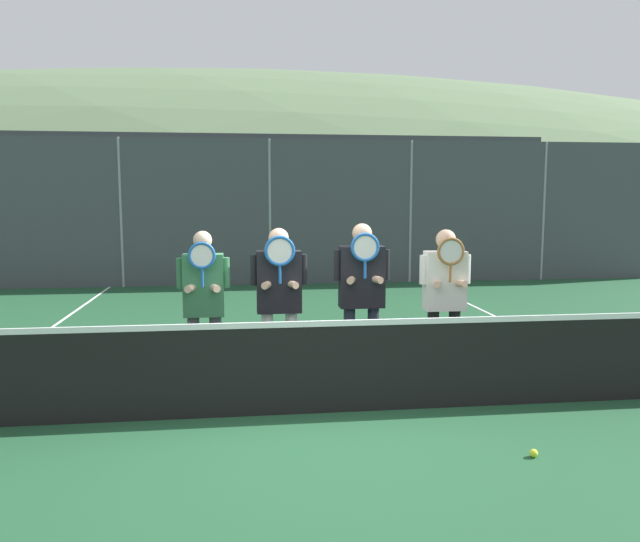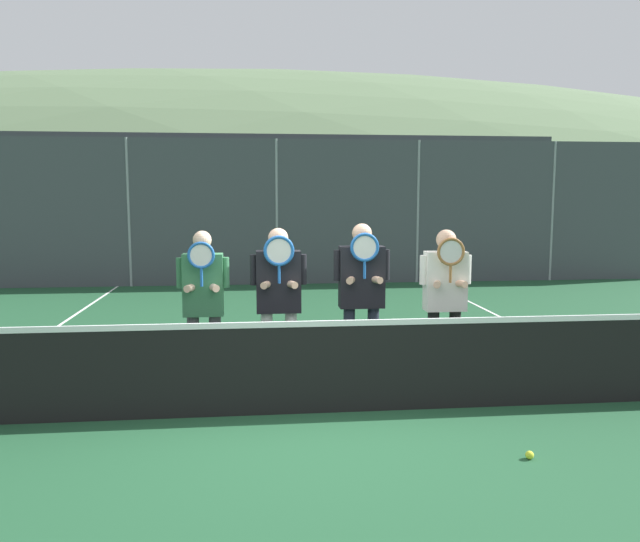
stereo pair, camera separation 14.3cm
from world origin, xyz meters
The scene contains 15 objects.
ground_plane centered at (0.00, 0.00, 0.00)m, with size 120.00×120.00×0.00m, color #1E4C2D.
hill_distant centered at (0.00, 51.59, 0.00)m, with size 119.96×66.64×23.33m.
clubhouse_building centered at (-0.06, 17.52, 2.08)m, with size 19.27×5.50×4.11m.
fence_back centered at (0.00, 9.01, 1.72)m, with size 20.62×0.06×3.44m.
tennis_net centered at (0.00, 0.00, 0.48)m, with size 10.06×0.09×1.02m.
court_line_left_sideline centered at (-3.74, 3.00, 0.00)m, with size 0.05×16.00×0.01m, color white.
court_line_right_sideline centered at (3.74, 3.00, 0.00)m, with size 0.05×16.00×0.01m, color white.
player_leftmost centered at (-1.09, 0.81, 1.02)m, with size 0.56×0.34×1.75m.
player_center_left centered at (-0.28, 0.86, 1.06)m, with size 0.62×0.34×1.77m.
player_center_right centered at (0.65, 0.94, 1.09)m, with size 0.63×0.34×1.81m.
player_rightmost centered at (1.58, 0.83, 1.05)m, with size 0.59×0.34×1.74m.
car_far_left centered at (-5.38, 12.09, 0.96)m, with size 4.71×2.10×1.89m.
car_left_of_center centered at (-0.35, 12.18, 0.90)m, with size 4.27×1.92×1.77m.
car_center centered at (4.60, 12.35, 0.91)m, with size 4.54×1.97×1.79m.
tennis_ball_on_court centered at (1.66, -1.25, 0.03)m, with size 0.07×0.07×0.07m.
Camera 1 is at (-0.68, -5.85, 2.12)m, focal length 35.00 mm.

